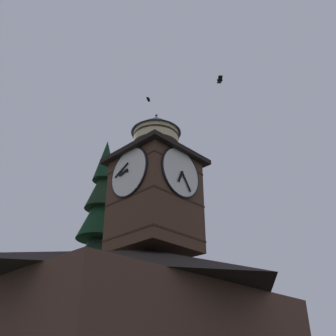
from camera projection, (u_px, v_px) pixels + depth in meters
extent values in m
pyramid|color=black|center=(149.00, 272.00, 17.44)|extent=(13.26, 9.05, 2.01)
cube|color=#4C3323|center=(155.00, 206.00, 19.61)|extent=(3.58, 3.58, 4.90)
cube|color=#352318|center=(154.00, 242.00, 18.74)|extent=(3.62, 3.62, 0.10)
cube|color=#352318|center=(155.00, 207.00, 19.60)|extent=(3.62, 3.62, 0.10)
cube|color=#352318|center=(155.00, 175.00, 20.45)|extent=(3.62, 3.62, 0.10)
cylinder|color=white|center=(181.00, 172.00, 19.09)|extent=(2.61, 0.10, 2.61)
torus|color=black|center=(181.00, 172.00, 19.07)|extent=(2.71, 0.10, 2.71)
cube|color=black|center=(180.00, 176.00, 18.80)|extent=(0.37, 0.04, 0.65)
cube|color=black|center=(186.00, 182.00, 19.01)|extent=(0.67, 0.04, 0.93)
sphere|color=black|center=(182.00, 172.00, 19.02)|extent=(0.10, 0.10, 0.10)
cylinder|color=white|center=(129.00, 172.00, 19.06)|extent=(0.10, 2.61, 2.61)
torus|color=black|center=(129.00, 172.00, 19.04)|extent=(0.10, 2.71, 2.71)
cube|color=black|center=(123.00, 172.00, 19.22)|extent=(0.04, 0.66, 0.24)
cube|color=black|center=(121.00, 170.00, 19.40)|extent=(0.04, 0.99, 0.56)
sphere|color=black|center=(127.00, 171.00, 18.99)|extent=(0.10, 0.10, 0.10)
cube|color=black|center=(156.00, 162.00, 20.81)|extent=(4.28, 4.28, 0.25)
cylinder|color=beige|center=(156.00, 146.00, 21.27)|extent=(2.52, 2.52, 1.71)
cylinder|color=#2D2319|center=(156.00, 155.00, 21.00)|extent=(2.58, 2.58, 0.10)
cylinder|color=#2D2319|center=(156.00, 146.00, 21.27)|extent=(2.58, 2.58, 0.10)
cylinder|color=#2D2319|center=(156.00, 138.00, 21.53)|extent=(2.58, 2.58, 0.10)
cone|color=#2D3847|center=(156.00, 125.00, 21.93)|extent=(2.82, 2.82, 1.13)
sphere|color=#424C5B|center=(156.00, 116.00, 22.24)|extent=(0.16, 0.16, 0.16)
cone|color=black|center=(93.00, 317.00, 22.10)|extent=(5.05, 5.05, 3.13)
cone|color=black|center=(96.00, 281.00, 23.04)|extent=(4.36, 4.36, 3.07)
cone|color=black|center=(98.00, 249.00, 23.95)|extent=(3.68, 3.68, 2.83)
cone|color=#12321B|center=(102.00, 213.00, 25.08)|extent=(3.00, 3.00, 3.60)
cone|color=black|center=(104.00, 187.00, 25.93)|extent=(2.32, 2.32, 3.13)
cone|color=black|center=(106.00, 161.00, 26.90)|extent=(1.64, 1.64, 3.18)
sphere|color=silver|center=(23.00, 288.00, 56.54)|extent=(2.19, 2.19, 2.19)
ellipsoid|color=black|center=(148.00, 99.00, 24.98)|extent=(0.22, 0.26, 0.13)
cube|color=black|center=(149.00, 100.00, 25.08)|extent=(0.28, 0.25, 0.09)
cube|color=black|center=(148.00, 98.00, 24.88)|extent=(0.28, 0.25, 0.09)
ellipsoid|color=black|center=(220.00, 80.00, 19.31)|extent=(0.33, 0.33, 0.17)
cube|color=black|center=(220.00, 78.00, 19.17)|extent=(0.35, 0.35, 0.12)
cube|color=black|center=(219.00, 82.00, 19.44)|extent=(0.35, 0.35, 0.12)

